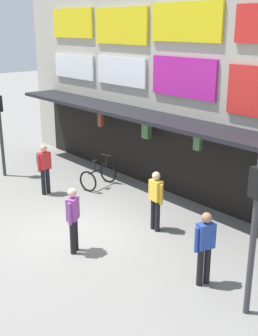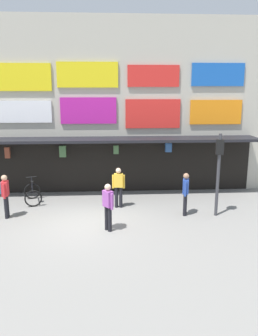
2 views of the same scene
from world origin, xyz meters
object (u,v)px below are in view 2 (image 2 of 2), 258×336
at_px(pedestrian_in_red, 119,185).
at_px(traffic_light_far, 219,162).
at_px(pedestrian_in_white, 5,193).
at_px(bicycle_parked, 33,194).
at_px(pedestrian_in_black, 186,192).
at_px(pedestrian_in_green, 108,205).

bearing_deg(pedestrian_in_red, traffic_light_far, -16.77).
xyz_separation_m(pedestrian_in_white, pedestrian_in_red, (4.32, 0.90, -0.04)).
bearing_deg(bicycle_parked, pedestrian_in_black, -16.44).
bearing_deg(bicycle_parked, pedestrian_in_white, -110.03).
bearing_deg(pedestrian_in_black, pedestrian_in_green, -155.99).
bearing_deg(pedestrian_in_white, traffic_light_far, -1.63).
bearing_deg(bicycle_parked, pedestrian_in_green, -44.20).
distance_m(traffic_light_far, pedestrian_in_red, 4.10).
bearing_deg(pedestrian_in_red, pedestrian_in_black, -21.78).
xyz_separation_m(bicycle_parked, pedestrian_in_black, (6.24, -1.84, 0.55)).
distance_m(pedestrian_in_red, pedestrian_in_green, 2.39).
distance_m(pedestrian_in_white, pedestrian_in_green, 4.15).
relative_size(pedestrian_in_red, pedestrian_in_black, 1.00).
distance_m(traffic_light_far, bicycle_parked, 7.89).
bearing_deg(pedestrian_in_black, bicycle_parked, 163.56).
distance_m(bicycle_parked, pedestrian_in_black, 6.53).
relative_size(bicycle_parked, pedestrian_in_red, 0.78).
distance_m(pedestrian_in_red, pedestrian_in_black, 2.75).
bearing_deg(pedestrian_in_green, pedestrian_in_white, 159.58).
height_order(pedestrian_in_white, pedestrian_in_red, same).
bearing_deg(traffic_light_far, pedestrian_in_white, 178.37).
height_order(traffic_light_far, pedestrian_in_green, traffic_light_far).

